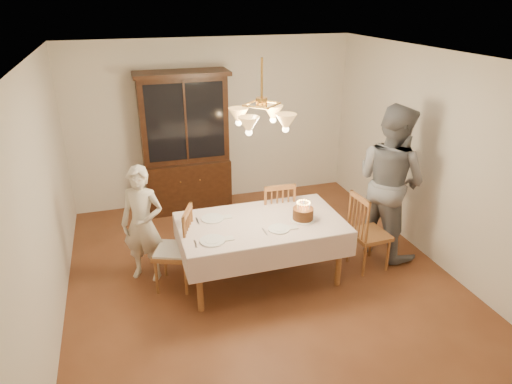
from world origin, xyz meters
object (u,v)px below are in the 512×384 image
object	(u,v)px
dining_table	(261,227)
birthday_cake	(303,214)
china_hutch	(186,145)
chair_far_side	(275,219)
elderly_woman	(143,224)

from	to	relation	value
dining_table	birthday_cake	xyz separation A→B (m)	(0.48, -0.09, 0.15)
china_hutch	chair_far_side	bearing A→B (deg)	-61.69
dining_table	birthday_cake	size ratio (longest dim) A/B	6.33
birthday_cake	dining_table	bearing A→B (deg)	169.01
china_hutch	birthday_cake	bearing A→B (deg)	-67.22
dining_table	china_hutch	world-z (taller)	china_hutch
dining_table	chair_far_side	distance (m)	0.75
dining_table	chair_far_side	bearing A→B (deg)	56.60
elderly_woman	dining_table	bearing A→B (deg)	9.21
dining_table	elderly_woman	xyz separation A→B (m)	(-1.32, 0.42, 0.03)
chair_far_side	birthday_cake	xyz separation A→B (m)	(0.09, -0.69, 0.39)
birthday_cake	chair_far_side	bearing A→B (deg)	97.58
elderly_woman	china_hutch	bearing A→B (deg)	93.16
elderly_woman	birthday_cake	distance (m)	1.88
china_hutch	birthday_cake	distance (m)	2.56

